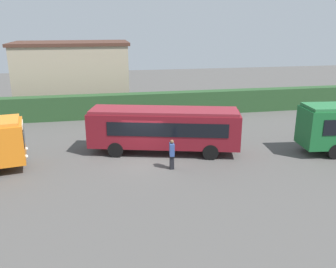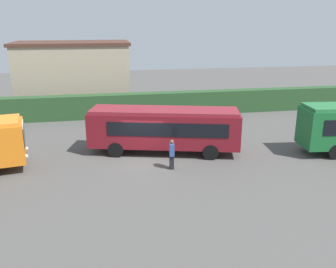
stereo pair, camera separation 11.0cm
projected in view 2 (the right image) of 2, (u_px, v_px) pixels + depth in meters
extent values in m
plane|color=#514F4C|center=(144.00, 161.00, 22.68)|extent=(87.79, 87.79, 0.00)
cube|color=black|center=(24.00, 135.00, 21.35)|extent=(0.39, 2.06, 0.96)
cube|color=silver|center=(23.00, 124.00, 21.14)|extent=(0.27, 1.39, 0.28)
sphere|color=silver|center=(27.00, 149.00, 22.30)|extent=(0.22, 0.22, 0.22)
sphere|color=silver|center=(26.00, 156.00, 21.04)|extent=(0.22, 0.22, 0.22)
cube|color=maroon|center=(164.00, 129.00, 23.76)|extent=(10.06, 4.83, 2.22)
cube|color=maroon|center=(164.00, 111.00, 23.40)|extent=(9.73, 4.57, 0.20)
cube|color=black|center=(167.00, 130.00, 22.51)|extent=(7.38, 2.00, 0.89)
cube|color=black|center=(170.00, 120.00, 24.81)|extent=(7.38, 2.00, 0.89)
cube|color=black|center=(91.00, 123.00, 24.04)|extent=(0.54, 1.91, 0.93)
cube|color=silver|center=(90.00, 113.00, 23.85)|extent=(0.38, 1.28, 0.28)
cylinder|color=black|center=(116.00, 150.00, 23.29)|extent=(1.04, 0.53, 1.00)
cylinder|color=black|center=(122.00, 139.00, 25.38)|extent=(1.04, 0.53, 1.00)
cylinder|color=black|center=(210.00, 152.00, 22.84)|extent=(1.04, 0.53, 1.00)
cylinder|color=black|center=(209.00, 141.00, 24.93)|extent=(1.04, 0.53, 1.00)
sphere|color=silver|center=(89.00, 141.00, 23.72)|extent=(0.22, 0.22, 0.22)
sphere|color=silver|center=(94.00, 135.00, 24.98)|extent=(0.22, 0.22, 0.22)
cylinder|color=black|center=(320.00, 141.00, 24.92)|extent=(1.02, 0.38, 1.00)
cylinder|color=black|center=(336.00, 152.00, 22.91)|extent=(1.02, 0.38, 1.00)
cube|color=black|center=(172.00, 162.00, 21.44)|extent=(0.26, 0.33, 0.84)
cube|color=#334C8C|center=(172.00, 150.00, 21.21)|extent=(0.29, 0.50, 0.74)
sphere|color=brown|center=(172.00, 142.00, 21.06)|extent=(0.23, 0.23, 0.23)
cube|color=#284B27|center=(129.00, 105.00, 33.02)|extent=(55.89, 1.24, 2.11)
cube|color=tan|center=(74.00, 76.00, 36.56)|extent=(10.74, 5.91, 6.15)
cube|color=#4C2D23|center=(72.00, 43.00, 35.60)|extent=(11.17, 6.15, 0.30)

